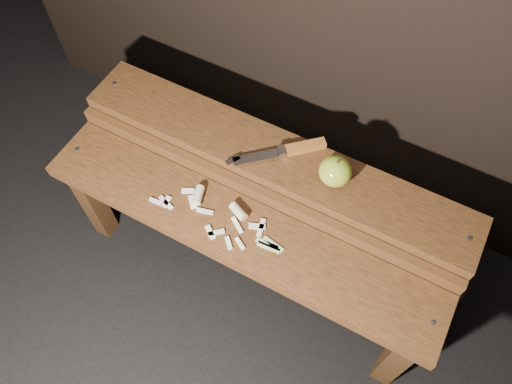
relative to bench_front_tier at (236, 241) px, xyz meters
The scene contains 6 objects.
ground 0.36m from the bench_front_tier, 90.00° to the left, with size 60.00×60.00×0.00m, color black.
bench_front_tier is the anchor object (origin of this frame).
bench_rear_tier 0.23m from the bench_front_tier, 90.00° to the left, with size 1.20×0.21×0.50m.
apple 0.35m from the bench_front_tier, 51.80° to the left, with size 0.09×0.09×0.09m.
knife 0.31m from the bench_front_tier, 80.90° to the left, with size 0.23×0.21×0.03m.
apple_scraps 0.10m from the bench_front_tier, 157.29° to the left, with size 0.41×0.13×0.03m.
Camera 1 is at (0.34, -0.58, 1.65)m, focal length 35.00 mm.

